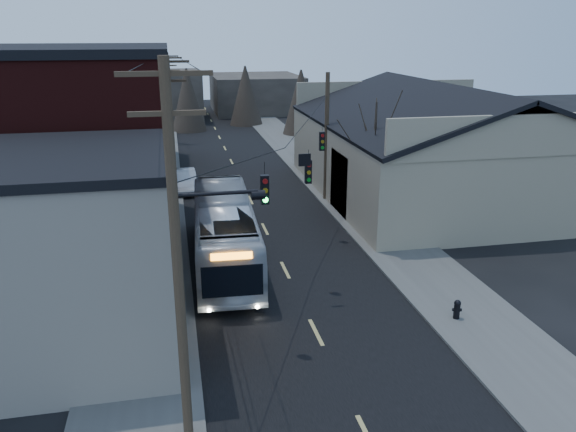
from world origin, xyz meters
name	(u,v)px	position (x,y,z in m)	size (l,w,h in m)	color
road_surface	(243,185)	(0.00, 30.00, 0.01)	(9.00, 110.00, 0.02)	black
sidewalk_left	(154,189)	(-6.50, 30.00, 0.06)	(4.00, 110.00, 0.12)	#474744
sidewalk_right	(327,180)	(6.50, 30.00, 0.06)	(4.00, 110.00, 0.12)	#474744
building_clapboard	(61,257)	(-9.00, 9.00, 3.50)	(8.00, 8.00, 7.00)	gray
building_brick	(74,152)	(-10.00, 20.00, 5.00)	(10.00, 12.00, 10.00)	black
building_left_far	(114,130)	(-9.50, 36.00, 3.50)	(9.00, 14.00, 7.00)	#2E2925
warehouse	(437,156)	(13.00, 25.00, 2.70)	(16.16, 20.60, 7.73)	gray
building_far_left	(162,95)	(-6.00, 65.00, 3.00)	(10.00, 12.00, 6.00)	#2E2925
building_far_right	(256,93)	(7.00, 70.00, 2.50)	(12.00, 14.00, 5.00)	#2E2925
bare_tree	(374,164)	(6.50, 20.00, 3.60)	(0.40, 0.40, 7.20)	black
utility_lines	(203,134)	(-3.11, 24.14, 4.95)	(11.24, 45.28, 10.50)	#382B1E
bus	(225,232)	(-2.73, 15.49, 1.66)	(2.79, 11.92, 3.32)	#B0B6BD
parked_car	(184,181)	(-4.30, 29.34, 0.76)	(1.60, 4.60, 1.51)	#B6B9BE
fire_hydrant	(457,308)	(5.71, 7.77, 0.54)	(0.39, 0.27, 0.79)	black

